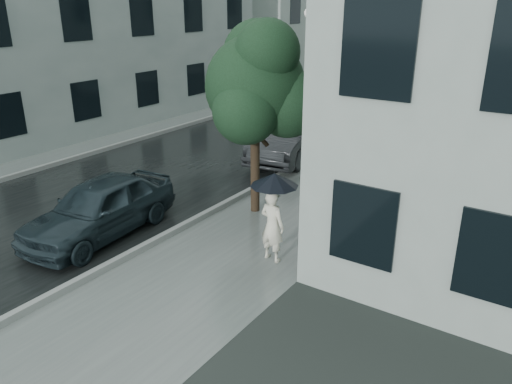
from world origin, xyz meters
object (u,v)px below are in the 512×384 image
Objects in this scene: pedestrian at (272,226)px; lamp_post at (317,76)px; car_near at (100,208)px; street_tree at (257,84)px; car_far at (292,136)px.

pedestrian is 7.88m from lamp_post.
lamp_post is 8.73m from car_near.
street_tree is at bearing 51.42° from car_near.
pedestrian is 3.81m from street_tree.
street_tree reaches higher than pedestrian.
car_near is 8.06m from car_far.
street_tree is at bearing -43.10° from pedestrian.
street_tree reaches higher than car_near.
pedestrian is 4.26m from car_near.
street_tree is at bearing -82.36° from lamp_post.
pedestrian is 0.32× the size of lamp_post.
car_far is at bearing -160.06° from lamp_post.
car_near is at bearing -103.39° from car_far.
street_tree is (-1.82, 2.15, 2.56)m from pedestrian.
pedestrian reaches higher than car_far.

